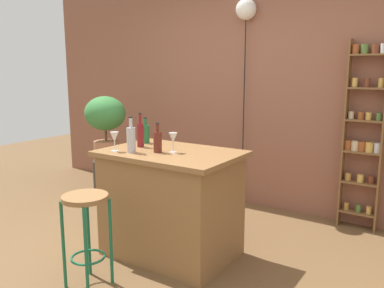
{
  "coord_description": "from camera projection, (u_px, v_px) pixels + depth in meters",
  "views": [
    {
      "loc": [
        1.96,
        -2.34,
        1.6
      ],
      "look_at": [
        0.05,
        0.55,
        0.94
      ],
      "focal_mm": 37.48,
      "sensor_mm": 36.0,
      "label": 1
    }
  ],
  "objects": [
    {
      "name": "ground",
      "position": [
        150.0,
        267.0,
        3.28
      ],
      "size": [
        12.0,
        12.0,
        0.0
      ],
      "primitive_type": "plane",
      "color": "brown"
    },
    {
      "name": "back_wall",
      "position": [
        255.0,
        86.0,
        4.62
      ],
      "size": [
        6.4,
        0.1,
        2.8
      ],
      "primitive_type": "cube",
      "color": "#8C5642",
      "rests_on": "ground"
    },
    {
      "name": "kitchen_counter",
      "position": [
        171.0,
        203.0,
        3.44
      ],
      "size": [
        1.14,
        0.78,
        0.92
      ],
      "color": "olive",
      "rests_on": "ground"
    },
    {
      "name": "bar_stool",
      "position": [
        86.0,
        219.0,
        2.91
      ],
      "size": [
        0.33,
        0.33,
        0.7
      ],
      "color": "#196642",
      "rests_on": "ground"
    },
    {
      "name": "spice_shelf",
      "position": [
        364.0,
        132.0,
        3.92
      ],
      "size": [
        0.37,
        0.12,
        1.88
      ],
      "color": "brown",
      "rests_on": "ground"
    },
    {
      "name": "plant_stool",
      "position": [
        108.0,
        179.0,
        5.01
      ],
      "size": [
        0.35,
        0.35,
        0.48
      ],
      "primitive_type": "cylinder",
      "color": "#2D2823",
      "rests_on": "ground"
    },
    {
      "name": "potted_plant",
      "position": [
        105.0,
        120.0,
        4.87
      ],
      "size": [
        0.52,
        0.47,
        0.8
      ],
      "color": "#A86B4C",
      "rests_on": "plant_stool"
    },
    {
      "name": "bottle_soda_blue",
      "position": [
        158.0,
        141.0,
        3.29
      ],
      "size": [
        0.07,
        0.07,
        0.25
      ],
      "color": "#5B2319",
      "rests_on": "kitchen_counter"
    },
    {
      "name": "bottle_sauce_amber",
      "position": [
        131.0,
        139.0,
        3.28
      ],
      "size": [
        0.07,
        0.07,
        0.3
      ],
      "color": "#B2B2B7",
      "rests_on": "kitchen_counter"
    },
    {
      "name": "bottle_wine_red",
      "position": [
        145.0,
        133.0,
        3.71
      ],
      "size": [
        0.08,
        0.08,
        0.24
      ],
      "color": "#236638",
      "rests_on": "kitchen_counter"
    },
    {
      "name": "bottle_olive_oil",
      "position": [
        140.0,
        134.0,
        3.52
      ],
      "size": [
        0.06,
        0.06,
        0.3
      ],
      "color": "maroon",
      "rests_on": "kitchen_counter"
    },
    {
      "name": "wine_glass_left",
      "position": [
        114.0,
        137.0,
        3.33
      ],
      "size": [
        0.07,
        0.07,
        0.16
      ],
      "color": "silver",
      "rests_on": "kitchen_counter"
    },
    {
      "name": "wine_glass_center",
      "position": [
        173.0,
        138.0,
        3.29
      ],
      "size": [
        0.07,
        0.07,
        0.16
      ],
      "color": "silver",
      "rests_on": "kitchen_counter"
    },
    {
      "name": "pendant_globe_light",
      "position": [
        246.0,
        12.0,
        4.42
      ],
      "size": [
        0.23,
        0.23,
        2.36
      ],
      "color": "black",
      "rests_on": "ground"
    }
  ]
}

